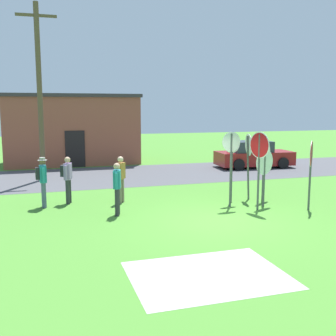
# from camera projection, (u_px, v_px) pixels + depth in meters

# --- Properties ---
(ground_plane) EXTENTS (80.00, 80.00, 0.00)m
(ground_plane) POSITION_uv_depth(u_px,v_px,m) (218.00, 221.00, 12.38)
(ground_plane) COLOR #47842D
(street_asphalt) EXTENTS (60.00, 6.40, 0.01)m
(street_asphalt) POSITION_uv_depth(u_px,v_px,m) (146.00, 174.00, 21.01)
(street_asphalt) COLOR #4C4C51
(street_asphalt) RESTS_ON ground
(concrete_path) EXTENTS (3.20, 2.40, 0.01)m
(concrete_path) POSITION_uv_depth(u_px,v_px,m) (208.00, 275.00, 8.44)
(concrete_path) COLOR #ADAAA3
(concrete_path) RESTS_ON ground
(building_background) EXTENTS (7.94, 3.98, 4.19)m
(building_background) POSITION_uv_depth(u_px,v_px,m) (72.00, 129.00, 24.92)
(building_background) COLOR brown
(building_background) RESTS_ON ground
(utility_pole) EXTENTS (1.80, 0.24, 8.11)m
(utility_pole) POSITION_uv_depth(u_px,v_px,m) (40.00, 89.00, 18.84)
(utility_pole) COLOR brown
(utility_pole) RESTS_ON ground
(parked_car_on_street) EXTENTS (4.40, 2.21, 1.51)m
(parked_car_on_street) POSITION_uv_depth(u_px,v_px,m) (253.00, 155.00, 23.36)
(parked_car_on_street) COLOR maroon
(parked_car_on_street) RESTS_ON ground
(stop_sign_center_cluster) EXTENTS (0.68, 0.07, 2.60)m
(stop_sign_center_cluster) POSITION_uv_depth(u_px,v_px,m) (231.00, 157.00, 13.95)
(stop_sign_center_cluster) COLOR #474C4C
(stop_sign_center_cluster) RESTS_ON ground
(stop_sign_rear_left) EXTENTS (0.84, 0.35, 2.00)m
(stop_sign_rear_left) POSITION_uv_depth(u_px,v_px,m) (264.00, 167.00, 14.12)
(stop_sign_rear_left) COLOR #474C4C
(stop_sign_rear_left) RESTS_ON ground
(stop_sign_tallest) EXTENTS (0.25, 0.85, 2.63)m
(stop_sign_tallest) POSITION_uv_depth(u_px,v_px,m) (259.00, 156.00, 13.52)
(stop_sign_tallest) COLOR #474C4C
(stop_sign_tallest) RESTS_ON ground
(stop_sign_far_back) EXTENTS (0.79, 0.45, 2.19)m
(stop_sign_far_back) POSITION_uv_depth(u_px,v_px,m) (264.00, 160.00, 15.03)
(stop_sign_far_back) COLOR #474C4C
(stop_sign_far_back) RESTS_ON ground
(stop_sign_rear_right) EXTENTS (0.63, 0.09, 2.43)m
(stop_sign_rear_right) POSITION_uv_depth(u_px,v_px,m) (232.00, 158.00, 14.60)
(stop_sign_rear_right) COLOR #474C4C
(stop_sign_rear_right) RESTS_ON ground
(stop_sign_low_front) EXTENTS (0.59, 0.67, 2.35)m
(stop_sign_low_front) POSITION_uv_depth(u_px,v_px,m) (311.00, 162.00, 13.54)
(stop_sign_low_front) COLOR #474C4C
(stop_sign_low_front) RESTS_ON ground
(stop_sign_leaning_left) EXTENTS (0.36, 0.75, 1.96)m
(stop_sign_leaning_left) POSITION_uv_depth(u_px,v_px,m) (264.00, 166.00, 14.61)
(stop_sign_leaning_left) COLOR #474C4C
(stop_sign_leaning_left) RESTS_ON ground
(stop_sign_nearest) EXTENTS (0.19, 0.80, 2.46)m
(stop_sign_nearest) POSITION_uv_depth(u_px,v_px,m) (248.00, 155.00, 15.09)
(stop_sign_nearest) COLOR #474C4C
(stop_sign_nearest) RESTS_ON ground
(person_in_teal) EXTENTS (0.43, 0.55, 1.69)m
(person_in_teal) POSITION_uv_depth(u_px,v_px,m) (67.00, 177.00, 14.54)
(person_in_teal) COLOR #2D2D33
(person_in_teal) RESTS_ON ground
(person_holding_notes) EXTENTS (0.41, 0.57, 1.74)m
(person_holding_notes) POSITION_uv_depth(u_px,v_px,m) (42.00, 179.00, 13.97)
(person_holding_notes) COLOR #4C5670
(person_holding_notes) RESTS_ON ground
(person_with_sunhat) EXTENTS (0.31, 0.55, 1.69)m
(person_with_sunhat) POSITION_uv_depth(u_px,v_px,m) (117.00, 186.00, 12.97)
(person_with_sunhat) COLOR #2D2D33
(person_with_sunhat) RESTS_ON ground
(person_in_blue) EXTENTS (0.39, 0.48, 1.69)m
(person_in_blue) POSITION_uv_depth(u_px,v_px,m) (121.00, 177.00, 14.68)
(person_in_blue) COLOR #7A6B56
(person_in_blue) RESTS_ON ground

